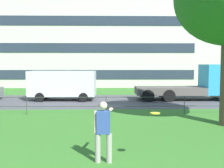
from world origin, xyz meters
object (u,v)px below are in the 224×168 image
object	(u,v)px
flatbed_truck_right	(197,84)
person_thrower	(103,130)
apartment_building_background	(63,27)
panel_van_far_left	(63,84)
frisbee	(155,113)

from	to	relation	value
flatbed_truck_right	person_thrower	bearing A→B (deg)	-118.91
person_thrower	flatbed_truck_right	xyz separation A→B (m)	(7.13, 12.91, 0.29)
person_thrower	apartment_building_background	bearing A→B (deg)	101.27
panel_van_far_left	flatbed_truck_right	world-z (taller)	flatbed_truck_right
frisbee	flatbed_truck_right	world-z (taller)	flatbed_truck_right
flatbed_truck_right	panel_van_far_left	bearing A→B (deg)	179.94
frisbee	person_thrower	bearing A→B (deg)	169.18
frisbee	apartment_building_background	distance (m)	31.86
flatbed_truck_right	frisbee	bearing A→B (deg)	-113.55
person_thrower	frisbee	bearing A→B (deg)	-10.82
person_thrower	flatbed_truck_right	size ratio (longest dim) A/B	0.23
frisbee	apartment_building_background	xyz separation A→B (m)	(-7.37, 30.29, 6.58)
person_thrower	apartment_building_background	distance (m)	31.43
panel_van_far_left	apartment_building_background	xyz separation A→B (m)	(-2.73, 17.11, 6.75)
panel_van_far_left	person_thrower	bearing A→B (deg)	-75.85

